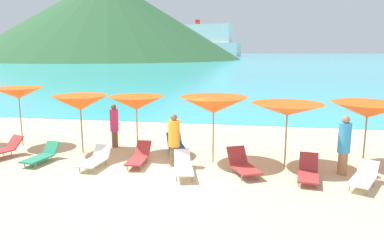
{
  "coord_description": "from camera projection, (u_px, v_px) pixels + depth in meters",
  "views": [
    {
      "loc": [
        2.73,
        -9.95,
        3.74
      ],
      "look_at": [
        0.49,
        3.03,
        1.2
      ],
      "focal_mm": 33.89,
      "sensor_mm": 36.0,
      "label": 1
    }
  ],
  "objects": [
    {
      "name": "lounge_chair_4",
      "position": [
        243.0,
        164.0,
        11.07
      ],
      "size": [
        1.17,
        1.53,
        0.74
      ],
      "rotation": [
        0.0,
        0.0,
        0.45
      ],
      "color": "#A53333",
      "rests_on": "ground_plane"
    },
    {
      "name": "umbrella_2",
      "position": [
        80.0,
        103.0,
        13.14
      ],
      "size": [
        1.99,
        1.99,
        2.14
      ],
      "color": "#9E7F59",
      "rests_on": "ground_plane"
    },
    {
      "name": "umbrella_6",
      "position": [
        368.0,
        110.0,
        11.61
      ],
      "size": [
        2.51,
        2.51,
        2.1
      ],
      "color": "#9E7F59",
      "rests_on": "ground_plane"
    },
    {
      "name": "umbrella_5",
      "position": [
        287.0,
        109.0,
        11.52
      ],
      "size": [
        2.37,
        2.37,
        2.08
      ],
      "color": "#9E7F59",
      "rests_on": "ground_plane"
    },
    {
      "name": "lounge_chair_0",
      "position": [
        139.0,
        156.0,
        12.05
      ],
      "size": [
        0.59,
        1.66,
        0.63
      ],
      "rotation": [
        0.0,
        0.0,
        0.05
      ],
      "color": "#A53333",
      "rests_on": "ground_plane"
    },
    {
      "name": "headland_hill",
      "position": [
        107.0,
        18.0,
        153.93
      ],
      "size": [
        114.17,
        114.17,
        34.28
      ],
      "primitive_type": "cone",
      "color": "#2D5B33",
      "rests_on": "ground_plane"
    },
    {
      "name": "beachgoer_1",
      "position": [
        344.0,
        144.0,
        10.92
      ],
      "size": [
        0.37,
        0.37,
        1.82
      ],
      "rotation": [
        0.0,
        0.0,
        3.17
      ],
      "color": "#A3704C",
      "rests_on": "ground_plane"
    },
    {
      "name": "umbrella_4",
      "position": [
        214.0,
        105.0,
        11.96
      ],
      "size": [
        2.34,
        2.34,
        2.24
      ],
      "color": "#9E7F59",
      "rests_on": "ground_plane"
    },
    {
      "name": "umbrella_1",
      "position": [
        18.0,
        93.0,
        14.03
      ],
      "size": [
        1.82,
        1.82,
        2.32
      ],
      "color": "#9E7F59",
      "rests_on": "ground_plane"
    },
    {
      "name": "lounge_chair_5",
      "position": [
        308.0,
        172.0,
        10.52
      ],
      "size": [
        0.75,
        1.47,
        0.7
      ],
      "rotation": [
        0.0,
        0.0,
        -0.14
      ],
      "color": "#A53333",
      "rests_on": "ground_plane"
    },
    {
      "name": "lounge_chair_1",
      "position": [
        177.0,
        146.0,
        13.27
      ],
      "size": [
        1.15,
        1.78,
        0.64
      ],
      "rotation": [
        0.0,
        0.0,
        0.38
      ],
      "color": "#1E478C",
      "rests_on": "ground_plane"
    },
    {
      "name": "lounge_chair_11",
      "position": [
        183.0,
        166.0,
        11.0
      ],
      "size": [
        0.91,
        1.71,
        0.62
      ],
      "rotation": [
        0.0,
        0.0,
        0.25
      ],
      "color": "white",
      "rests_on": "ground_plane"
    },
    {
      "name": "cruise_ship",
      "position": [
        205.0,
        42.0,
        232.91
      ],
      "size": [
        45.96,
        20.04,
        23.08
      ],
      "rotation": [
        0.0,
        0.0,
        -0.24
      ],
      "color": "silver",
      "rests_on": "ocean_water"
    },
    {
      "name": "lounge_chair_10",
      "position": [
        364.0,
        177.0,
        10.03
      ],
      "size": [
        1.16,
        1.58,
        0.6
      ],
      "rotation": [
        0.0,
        0.0,
        -0.47
      ],
      "color": "white",
      "rests_on": "ground_plane"
    },
    {
      "name": "beachgoer_0",
      "position": [
        174.0,
        139.0,
        11.76
      ],
      "size": [
        0.37,
        0.37,
        1.73
      ],
      "rotation": [
        0.0,
        0.0,
        2.62
      ],
      "color": "brown",
      "rests_on": "ground_plane"
    },
    {
      "name": "lounge_chair_7",
      "position": [
        42.0,
        155.0,
        12.23
      ],
      "size": [
        0.74,
        1.49,
        0.6
      ],
      "rotation": [
        0.0,
        0.0,
        -0.16
      ],
      "color": "#268C66",
      "rests_on": "ground_plane"
    },
    {
      "name": "ground_plane",
      "position": [
        204.0,
        120.0,
        20.5
      ],
      "size": [
        50.0,
        100.0,
        0.3
      ],
      "primitive_type": "cube",
      "color": "beige"
    },
    {
      "name": "beachgoer_2",
      "position": [
        114.0,
        125.0,
        14.08
      ],
      "size": [
        0.33,
        0.33,
        1.7
      ],
      "rotation": [
        0.0,
        0.0,
        5.76
      ],
      "color": "brown",
      "rests_on": "ground_plane"
    },
    {
      "name": "ocean_water",
      "position": [
        251.0,
        56.0,
        231.61
      ],
      "size": [
        650.0,
        440.0,
        0.02
      ],
      "primitive_type": "cube",
      "color": "#38B7CC",
      "rests_on": "ground_plane"
    },
    {
      "name": "lounge_chair_2",
      "position": [
        95.0,
        159.0,
        11.76
      ],
      "size": [
        0.67,
        1.46,
        0.6
      ],
      "rotation": [
        0.0,
        0.0,
        -0.07
      ],
      "color": "white",
      "rests_on": "ground_plane"
    },
    {
      "name": "umbrella_3",
      "position": [
        136.0,
        103.0,
        12.95
      ],
      "size": [
        2.14,
        2.14,
        2.13
      ],
      "color": "#9E7F59",
      "rests_on": "ground_plane"
    },
    {
      "name": "lounge_chair_3",
      "position": [
        1.0,
        149.0,
        12.71
      ],
      "size": [
        1.15,
        1.68,
        0.69
      ],
      "rotation": [
        0.0,
        0.0,
        -0.39
      ],
      "color": "#A53333",
      "rests_on": "ground_plane"
    }
  ]
}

